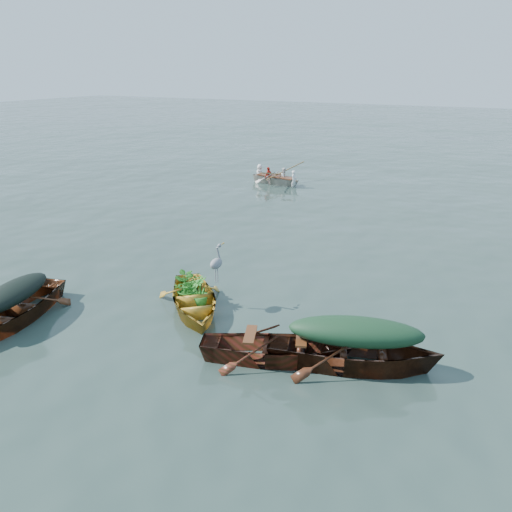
{
  "coord_description": "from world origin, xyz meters",
  "views": [
    {
      "loc": [
        4.82,
        -7.19,
        5.23
      ],
      "look_at": [
        -0.93,
        3.86,
        0.5
      ],
      "focal_mm": 35.0,
      "sensor_mm": 36.0,
      "label": 1
    }
  ],
  "objects_px": {
    "green_tarp_boat": "(353,368)",
    "dark_covered_boat": "(17,321)",
    "rowed_boat": "(276,184)",
    "heron": "(216,270)",
    "yellow_dinghy": "(194,310)",
    "open_wooden_boat": "(275,361)"
  },
  "relations": [
    {
      "from": "green_tarp_boat",
      "to": "dark_covered_boat",
      "type": "bearing_deg",
      "value": 84.37
    },
    {
      "from": "rowed_boat",
      "to": "green_tarp_boat",
      "type": "bearing_deg",
      "value": -139.28
    },
    {
      "from": "dark_covered_boat",
      "to": "heron",
      "type": "distance_m",
      "value": 4.51
    },
    {
      "from": "yellow_dinghy",
      "to": "open_wooden_boat",
      "type": "bearing_deg",
      "value": -63.1
    },
    {
      "from": "dark_covered_boat",
      "to": "yellow_dinghy",
      "type": "bearing_deg",
      "value": 20.26
    },
    {
      "from": "rowed_boat",
      "to": "heron",
      "type": "distance_m",
      "value": 13.2
    },
    {
      "from": "yellow_dinghy",
      "to": "dark_covered_boat",
      "type": "bearing_deg",
      "value": 173.71
    },
    {
      "from": "dark_covered_boat",
      "to": "heron",
      "type": "relative_size",
      "value": 4.24
    },
    {
      "from": "green_tarp_boat",
      "to": "open_wooden_boat",
      "type": "relative_size",
      "value": 1.12
    },
    {
      "from": "rowed_boat",
      "to": "heron",
      "type": "bearing_deg",
      "value": -150.51
    },
    {
      "from": "green_tarp_boat",
      "to": "open_wooden_boat",
      "type": "bearing_deg",
      "value": 90.0
    },
    {
      "from": "open_wooden_boat",
      "to": "yellow_dinghy",
      "type": "bearing_deg",
      "value": 46.93
    },
    {
      "from": "yellow_dinghy",
      "to": "heron",
      "type": "bearing_deg",
      "value": 5.19
    },
    {
      "from": "dark_covered_boat",
      "to": "heron",
      "type": "bearing_deg",
      "value": 21.68
    },
    {
      "from": "green_tarp_boat",
      "to": "open_wooden_boat",
      "type": "xyz_separation_m",
      "value": [
        -1.38,
        -0.46,
        0.0
      ]
    },
    {
      "from": "open_wooden_boat",
      "to": "heron",
      "type": "height_order",
      "value": "heron"
    },
    {
      "from": "open_wooden_boat",
      "to": "rowed_boat",
      "type": "xyz_separation_m",
      "value": [
        -6.54,
        13.85,
        0.0
      ]
    },
    {
      "from": "dark_covered_boat",
      "to": "rowed_boat",
      "type": "relative_size",
      "value": 1.09
    },
    {
      "from": "dark_covered_boat",
      "to": "green_tarp_boat",
      "type": "distance_m",
      "value": 7.3
    },
    {
      "from": "open_wooden_boat",
      "to": "rowed_boat",
      "type": "height_order",
      "value": "open_wooden_boat"
    },
    {
      "from": "yellow_dinghy",
      "to": "rowed_boat",
      "type": "relative_size",
      "value": 0.96
    },
    {
      "from": "yellow_dinghy",
      "to": "green_tarp_boat",
      "type": "xyz_separation_m",
      "value": [
        3.93,
        -0.57,
        0.0
      ]
    }
  ]
}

